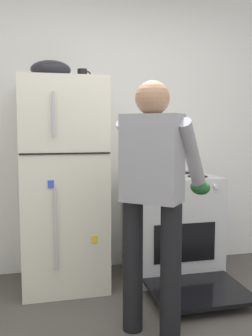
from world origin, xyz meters
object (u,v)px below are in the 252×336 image
Objects in this scene: person_cook at (154,186)px; red_pot at (157,169)px; stove_range at (172,226)px; coffee_mug at (83,75)px; mixing_bowl at (51,70)px; refrigerator at (63,184)px.

person_cook is 0.94m from red_pot.
stove_range is 1.53m from coffee_mug.
stove_range is at bearing -4.97° from coffee_mug.
mixing_bowl is (-0.88, 0.05, 0.82)m from red_pot.
stove_range is 3.65× the size of red_pot.
red_pot is 2.97× the size of coffee_mug.
refrigerator is 1.05m from stove_range.
refrigerator is at bearing 178.96° from stove_range.
refrigerator reaches higher than person_cook.
mixing_bowl reaches higher than stove_range.
refrigerator is 5.34× the size of mixing_bowl.
mixing_bowl is (-0.57, 0.94, 0.83)m from person_cook.
person_cook is 1.31m from coffee_mug.
red_pot is at bearing -3.55° from refrigerator.
refrigerator is 1.07× the size of person_cook.
refrigerator reaches higher than stove_range.
person_cook is (-0.47, -0.92, 0.51)m from stove_range.
red_pot reaches higher than stove_range.
mixing_bowl is at bearing -169.22° from coffee_mug.
stove_range is (0.96, -0.02, -0.42)m from refrigerator.
mixing_bowl is at bearing 121.43° from person_cook.
mixing_bowl reaches higher than refrigerator.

